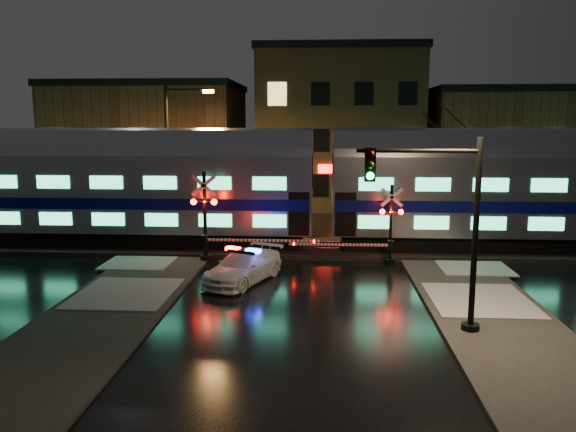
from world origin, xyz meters
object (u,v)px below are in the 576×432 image
object	(u,v)px
traffic_light	(444,232)
streetlight	(173,150)
police_car	(243,267)
crossing_signal_right	(383,233)
crossing_signal_left	(212,225)

from	to	relation	value
traffic_light	streetlight	size ratio (longest dim) A/B	0.71
police_car	crossing_signal_right	xyz separation A→B (m)	(5.92, 3.08, 0.88)
traffic_light	streetlight	xyz separation A→B (m)	(-12.24, 15.01, 1.69)
crossing_signal_left	streetlight	xyz separation A→B (m)	(-3.55, 6.69, 3.13)
crossing_signal_right	traffic_light	size ratio (longest dim) A/B	0.87
crossing_signal_left	crossing_signal_right	bearing A→B (deg)	-0.10
crossing_signal_left	traffic_light	world-z (taller)	traffic_light
crossing_signal_right	police_car	bearing A→B (deg)	-152.55
police_car	crossing_signal_left	distance (m)	3.77
crossing_signal_right	traffic_light	bearing A→B (deg)	-83.68
traffic_light	crossing_signal_right	bearing A→B (deg)	98.77
crossing_signal_right	traffic_light	world-z (taller)	traffic_light
crossing_signal_right	streetlight	world-z (taller)	streetlight
crossing_signal_left	police_car	bearing A→B (deg)	-59.09
streetlight	police_car	bearing A→B (deg)	-61.09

